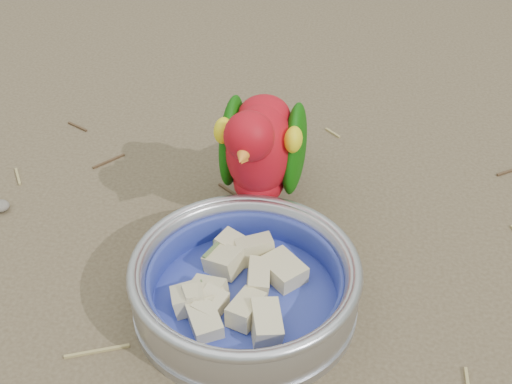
# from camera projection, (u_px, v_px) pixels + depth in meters

# --- Properties ---
(ground) EXTENTS (60.00, 60.00, 0.00)m
(ground) POSITION_uv_depth(u_px,v_px,m) (127.00, 366.00, 0.69)
(ground) COLOR brown
(food_bowl) EXTENTS (0.23, 0.23, 0.02)m
(food_bowl) POSITION_uv_depth(u_px,v_px,m) (245.00, 302.00, 0.74)
(food_bowl) COLOR #B2B2BA
(food_bowl) RESTS_ON ground
(bowl_wall) EXTENTS (0.23, 0.23, 0.04)m
(bowl_wall) POSITION_uv_depth(u_px,v_px,m) (245.00, 282.00, 0.73)
(bowl_wall) COLOR #B2B2BA
(bowl_wall) RESTS_ON food_bowl
(fruit_wedges) EXTENTS (0.14, 0.14, 0.03)m
(fruit_wedges) POSITION_uv_depth(u_px,v_px,m) (245.00, 286.00, 0.73)
(fruit_wedges) COLOR beige
(fruit_wedges) RESTS_ON food_bowl
(lory_parrot) EXTENTS (0.11, 0.22, 0.17)m
(lory_parrot) POSITION_uv_depth(u_px,v_px,m) (260.00, 159.00, 0.82)
(lory_parrot) COLOR #AB0B17
(lory_parrot) RESTS_ON ground
(ground_debris) EXTENTS (0.90, 0.80, 0.01)m
(ground_debris) POSITION_uv_depth(u_px,v_px,m) (194.00, 297.00, 0.76)
(ground_debris) COLOR tan
(ground_debris) RESTS_ON ground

